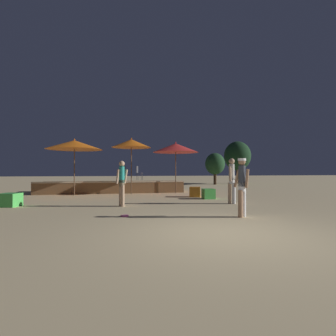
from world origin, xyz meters
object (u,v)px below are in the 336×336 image
object	(u,v)px
patio_umbrella_0	(74,145)
cube_seat_0	(195,192)
bistro_chair_1	(138,172)
frisbee_disc	(125,216)
person_1	(122,182)
person_2	(242,184)
background_tree_0	(215,164)
bistro_chair_0	(123,172)
person_0	(232,179)
cube_seat_1	(10,200)
patio_umbrella_1	(176,148)
patio_umbrella_2	(131,144)
background_tree_1	(237,156)
cube_seat_2	(208,194)

from	to	relation	value
patio_umbrella_0	cube_seat_0	xyz separation A→B (m)	(6.00, -2.01, -2.42)
bistro_chair_1	frisbee_disc	size ratio (longest dim) A/B	3.86
person_1	person_2	world-z (taller)	person_1
person_1	bistro_chair_1	xyz separation A→B (m)	(1.24, 7.23, 0.35)
background_tree_0	bistro_chair_0	bearing A→B (deg)	-144.95
cube_seat_0	person_0	size ratio (longest dim) A/B	0.38
person_1	bistro_chair_0	bearing A→B (deg)	154.47
background_tree_0	person_0	bearing A→B (deg)	-109.11
cube_seat_1	patio_umbrella_1	bearing A→B (deg)	31.37
patio_umbrella_2	background_tree_0	distance (m)	12.01
patio_umbrella_1	cube_seat_1	world-z (taller)	patio_umbrella_1
patio_umbrella_0	cube_seat_1	xyz separation A→B (m)	(-1.63, -4.02, -2.42)
person_0	frisbee_disc	bearing A→B (deg)	71.30
patio_umbrella_1	person_1	world-z (taller)	patio_umbrella_1
patio_umbrella_2	cube_seat_0	bearing A→B (deg)	-36.40
background_tree_1	cube_seat_2	bearing A→B (deg)	-121.22
patio_umbrella_0	person_2	xyz separation A→B (m)	(5.59, -7.70, -1.75)
cube_seat_0	bistro_chair_0	xyz separation A→B (m)	(-3.41, 4.65, 1.00)
patio_umbrella_2	frisbee_disc	xyz separation A→B (m)	(-0.63, -7.14, -2.80)
person_1	frisbee_disc	distance (m)	2.35
patio_umbrella_2	bistro_chair_1	distance (m)	2.82
person_2	patio_umbrella_1	bearing A→B (deg)	-120.24
frisbee_disc	bistro_chair_0	bearing A→B (deg)	88.67
person_1	patio_umbrella_2	bearing A→B (deg)	148.91
bistro_chair_0	patio_umbrella_2	bearing A→B (deg)	-76.64
person_0	person_2	bearing A→B (deg)	115.37
bistro_chair_0	cube_seat_1	bearing A→B (deg)	-118.36
cube_seat_2	background_tree_0	bearing A→B (deg)	66.96
cube_seat_2	background_tree_1	xyz separation A→B (m)	(7.97, 13.15, 2.58)
patio_umbrella_0	patio_umbrella_2	distance (m)	3.01
patio_umbrella_1	patio_umbrella_2	distance (m)	2.59
person_0	background_tree_1	world-z (taller)	background_tree_1
bistro_chair_0	bistro_chair_1	size ratio (longest dim) A/B	1.00
patio_umbrella_2	person_0	distance (m)	6.50
person_1	patio_umbrella_0	bearing A→B (deg)	-177.37
person_1	frisbee_disc	world-z (taller)	person_1
frisbee_disc	bistro_chair_1	bearing A→B (deg)	82.65
patio_umbrella_1	bistro_chair_0	distance (m)	4.00
bistro_chair_0	frisbee_disc	world-z (taller)	bistro_chair_0
background_tree_1	person_0	bearing A→B (deg)	-117.10
bistro_chair_0	background_tree_1	world-z (taller)	background_tree_1
cube_seat_0	person_1	size ratio (longest dim) A/B	0.41
cube_seat_2	person_0	xyz separation A→B (m)	(0.27, -1.90, 0.76)
person_1	patio_umbrella_1	bearing A→B (deg)	124.19
patio_umbrella_2	person_2	distance (m)	8.54
patio_umbrella_0	cube_seat_2	size ratio (longest dim) A/B	5.46
person_1	background_tree_1	xyz separation A→B (m)	(11.99, 14.95, 1.91)
background_tree_0	background_tree_1	bearing A→B (deg)	25.16
patio_umbrella_1	bistro_chair_1	size ratio (longest dim) A/B	3.31
cube_seat_1	background_tree_1	size ratio (longest dim) A/B	0.17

